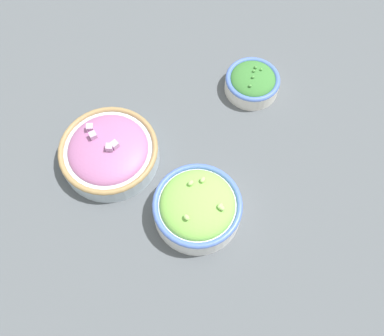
{
  "coord_description": "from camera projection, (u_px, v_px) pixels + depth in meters",
  "views": [
    {
      "loc": [
        0.15,
        0.36,
        0.83
      ],
      "look_at": [
        0.0,
        0.0,
        0.03
      ],
      "focal_mm": 40.0,
      "sensor_mm": 36.0,
      "label": 1
    }
  ],
  "objects": [
    {
      "name": "ground_plane",
      "position": [
        192.0,
        174.0,
        0.92
      ],
      "size": [
        3.0,
        3.0,
        0.0
      ],
      "primitive_type": "plane",
      "color": "#4C5156"
    },
    {
      "name": "bowl_broccoli",
      "position": [
        252.0,
        82.0,
        0.99
      ],
      "size": [
        0.13,
        0.13,
        0.06
      ],
      "color": "silver",
      "rests_on": "ground_plane"
    },
    {
      "name": "bowl_lettuce",
      "position": [
        197.0,
        207.0,
        0.84
      ],
      "size": [
        0.18,
        0.18,
        0.09
      ],
      "color": "white",
      "rests_on": "ground_plane"
    },
    {
      "name": "bowl_red_onion",
      "position": [
        109.0,
        151.0,
        0.91
      ],
      "size": [
        0.21,
        0.21,
        0.08
      ],
      "color": "#B2C1CC",
      "rests_on": "ground_plane"
    }
  ]
}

